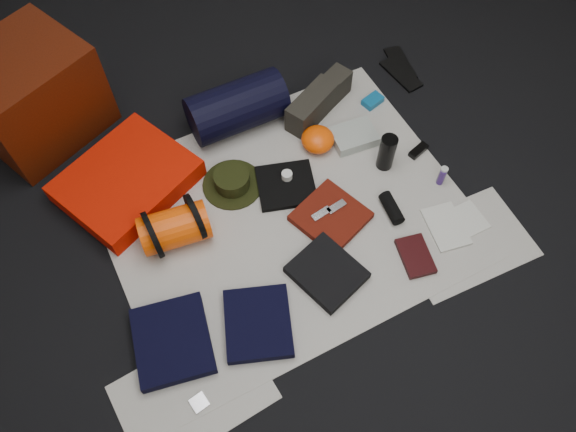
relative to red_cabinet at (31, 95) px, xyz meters
name	(u,v)px	position (x,y,z in m)	size (l,w,h in m)	color
floor	(287,216)	(0.84, -1.03, -0.25)	(4.50, 4.50, 0.02)	black
newspaper_mat	(287,215)	(0.84, -1.03, -0.23)	(1.60, 1.30, 0.01)	silver
newspaper_sheet_front_left	(193,392)	(0.14, -1.58, -0.23)	(0.58, 0.40, 0.00)	silver
newspaper_sheet_front_right	(465,242)	(1.49, -1.53, -0.23)	(0.58, 0.40, 0.00)	silver
red_cabinet	(31,95)	(0.00, 0.00, 0.00)	(0.57, 0.47, 0.47)	#491305
sleeping_pad	(127,181)	(0.24, -0.55, -0.18)	(0.58, 0.47, 0.11)	red
stuff_sack	(175,228)	(0.35, -0.91, -0.14)	(0.18, 0.18, 0.30)	#FB4A04
sack_strap_left	(153,235)	(0.25, -0.91, -0.12)	(0.22, 0.22, 0.03)	black
sack_strap_right	(195,217)	(0.45, -0.91, -0.12)	(0.22, 0.22, 0.03)	black
navy_duffel	(237,107)	(0.87, -0.43, -0.10)	(0.25, 0.25, 0.48)	black
boonie_brim	(233,184)	(0.69, -0.76, -0.23)	(0.29, 0.29, 0.01)	black
boonie_crown	(232,180)	(0.69, -0.76, -0.18)	(0.17, 0.17, 0.07)	black
hiking_boot_left	(312,107)	(1.23, -0.57, -0.15)	(0.31, 0.12, 0.15)	#292720
hiking_boot_right	(327,92)	(1.35, -0.51, -0.16)	(0.29, 0.11, 0.14)	#292720
flip_flop_left	(401,74)	(1.81, -0.53, -0.23)	(0.10, 0.26, 0.01)	black
flip_flop_right	(400,64)	(1.85, -0.46, -0.23)	(0.09, 0.26, 0.01)	black
trousers_navy_a	(173,341)	(0.15, -1.36, -0.20)	(0.30, 0.34, 0.05)	black
trousers_navy_b	(258,323)	(0.49, -1.45, -0.21)	(0.27, 0.31, 0.05)	black
trousers_charcoal	(327,272)	(0.86, -1.38, -0.21)	(0.25, 0.29, 0.05)	black
black_tshirt	(286,185)	(0.91, -0.89, -0.22)	(0.27, 0.25, 0.03)	black
red_shirt	(331,217)	(1.01, -1.14, -0.21)	(0.29, 0.29, 0.04)	#5A1409
orange_stuff_sack	(318,139)	(1.16, -0.75, -0.18)	(0.16, 0.16, 0.11)	#FB4A04
first_aid_pouch	(354,136)	(1.34, -0.80, -0.20)	(0.22, 0.16, 0.05)	#98A098
water_bottle	(387,152)	(1.40, -1.00, -0.13)	(0.08, 0.08, 0.20)	black
speaker	(392,208)	(1.28, -1.24, -0.20)	(0.06, 0.06, 0.16)	black
compact_camera	(357,132)	(1.37, -0.78, -0.21)	(0.10, 0.06, 0.04)	#B8B8BD
cyan_case	(373,101)	(1.56, -0.63, -0.21)	(0.11, 0.07, 0.03)	#0E5A8C
toiletry_purple	(442,177)	(1.58, -1.21, -0.18)	(0.03, 0.03, 0.10)	#3E226E
toiletry_clear	(442,175)	(1.58, -1.21, -0.18)	(0.04, 0.04, 0.11)	#B3B8B3
paperback_book	(415,256)	(1.25, -1.49, -0.22)	(0.13, 0.20, 0.03)	black
map_booklet	(446,227)	(1.46, -1.43, -0.22)	(0.16, 0.23, 0.01)	beige
map_printout	(469,218)	(1.58, -1.44, -0.23)	(0.13, 0.16, 0.01)	beige
sunglasses	(418,151)	(1.59, -1.01, -0.22)	(0.11, 0.04, 0.03)	black
key_cluster	(199,403)	(0.15, -1.63, -0.22)	(0.06, 0.06, 0.01)	#B8B8BD
tape_roll	(287,175)	(0.93, -0.86, -0.19)	(0.05, 0.05, 0.04)	silver
energy_bar_a	(321,214)	(0.97, -1.12, -0.19)	(0.10, 0.04, 0.01)	#B8B8BD
energy_bar_b	(336,207)	(1.05, -1.12, -0.19)	(0.10, 0.04, 0.01)	#B8B8BD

